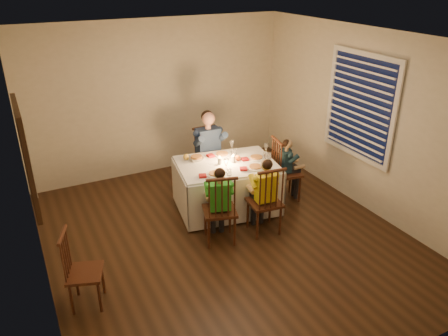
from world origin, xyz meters
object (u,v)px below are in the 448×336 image
chair_adult (209,187)px  adult (209,187)px  chair_end (285,198)px  serving_bowl (197,159)px  chair_extra (90,303)px  child_teal (285,198)px  dining_table (227,177)px  child_green (220,240)px  chair_near_right (263,231)px  child_yellow (263,231)px  chair_near_left (220,240)px

chair_adult → adult: size_ratio=0.78×
chair_end → serving_bowl: bearing=80.8°
chair_extra → child_teal: child_teal is taller
dining_table → chair_adult: bearing=94.4°
child_green → dining_table: bearing=-106.6°
chair_end → child_teal: (0.00, 0.00, 0.00)m
chair_near_right → child_yellow: bearing=-83.6°
chair_adult → child_yellow: (0.10, -1.53, 0.00)m
chair_near_right → adult: adult is taller
chair_adult → chair_near_right: size_ratio=1.00×
chair_near_right → child_teal: 1.02m
dining_table → chair_end: 1.11m
dining_table → child_yellow: (0.17, -0.79, -0.53)m
chair_near_right → child_green: bearing=-0.6°
adult → child_yellow: size_ratio=1.20×
dining_table → chair_extra: 2.59m
chair_extra → dining_table: bearing=-44.0°
child_yellow → serving_bowl: 1.42m
adult → chair_end: bearing=-44.5°
dining_table → chair_near_left: size_ratio=1.56×
child_teal → chair_near_left: bearing=121.1°
chair_end → child_teal: 0.00m
chair_near_left → chair_extra: chair_near_left is taller
chair_adult → serving_bowl: (-0.41, -0.45, 0.77)m
adult → child_yellow: (0.10, -1.53, 0.00)m
chair_end → child_yellow: bearing=138.5°
adult → child_yellow: 1.53m
dining_table → chair_near_right: dining_table is taller
child_teal → serving_bowl: size_ratio=4.72×
child_yellow → serving_bowl: bearing=-58.5°
chair_near_left → dining_table: bearing=-106.6°
dining_table → adult: bearing=94.4°
chair_extra → serving_bowl: bearing=-34.0°
chair_end → child_green: 1.54m
chair_near_left → child_teal: bearing=-141.6°
chair_end → child_yellow: child_yellow is taller
chair_adult → chair_end: (0.89, -0.89, 0.00)m
chair_adult → chair_extra: size_ratio=1.11×
dining_table → chair_extra: (-2.26, -1.14, -0.53)m
chair_end → adult: adult is taller
chair_near_right → adult: 1.53m
chair_adult → child_teal: 1.26m
chair_adult → child_yellow: child_yellow is taller
child_yellow → chair_adult: bearing=-79.9°
child_green → serving_bowl: bearing=-80.4°
dining_table → child_green: size_ratio=1.48×
chair_extra → child_green: child_green is taller
chair_adult → chair_near_left: same height
chair_near_right → chair_extra: size_ratio=1.11×
child_yellow → serving_bowl: (-0.51, 1.08, 0.77)m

